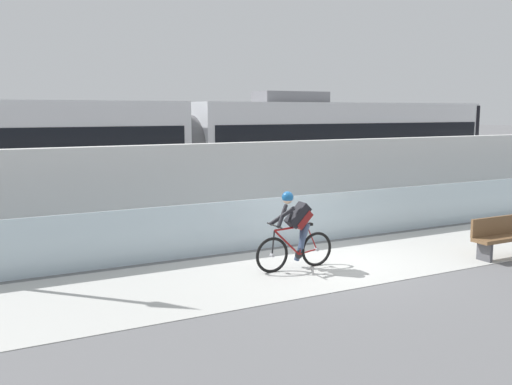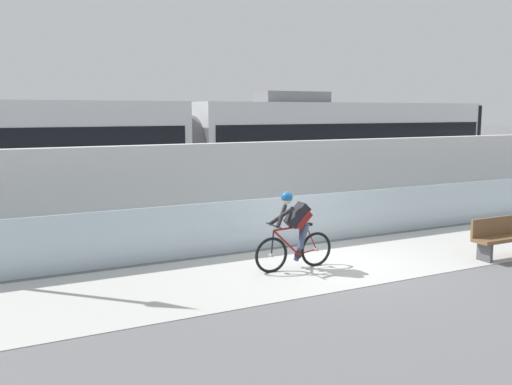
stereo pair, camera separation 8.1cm
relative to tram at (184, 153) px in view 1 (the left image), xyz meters
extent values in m
plane|color=slate|center=(0.65, -6.85, -1.89)|extent=(200.00, 200.00, 0.00)
cube|color=beige|center=(0.65, -6.85, -1.89)|extent=(32.00, 3.20, 0.01)
cube|color=silver|center=(0.65, -5.00, -1.30)|extent=(32.00, 0.05, 1.18)
cube|color=silver|center=(0.65, -3.20, -0.71)|extent=(32.00, 0.36, 2.37)
cube|color=#595654|center=(0.65, -0.72, -1.89)|extent=(32.00, 0.08, 0.01)
cube|color=#595654|center=(0.65, 0.72, -1.89)|extent=(32.00, 0.08, 0.01)
cube|color=#232326|center=(-2.22, 0.00, -1.53)|extent=(1.40, 1.88, 0.20)
cylinder|color=black|center=(-2.22, -0.72, -1.59)|extent=(0.60, 0.10, 0.60)
cylinder|color=black|center=(-2.22, 0.72, -1.59)|extent=(0.60, 0.10, 0.60)
cube|color=silver|center=(5.76, 0.00, 0.01)|extent=(11.00, 2.50, 3.10)
cube|color=black|center=(5.76, 0.00, 0.36)|extent=(10.56, 2.54, 1.04)
cube|color=red|center=(5.76, 0.00, -1.36)|extent=(10.78, 2.53, 0.28)
cube|color=slate|center=(3.78, 0.00, 1.74)|extent=(2.40, 1.10, 0.36)
cube|color=#232326|center=(2.24, 0.00, -1.53)|extent=(1.40, 1.88, 0.20)
cylinder|color=black|center=(2.24, -0.72, -1.59)|extent=(0.60, 0.10, 0.60)
cylinder|color=black|center=(2.24, 0.72, -1.59)|extent=(0.60, 0.10, 0.60)
cube|color=#232326|center=(9.28, 0.00, -1.53)|extent=(1.40, 1.88, 0.20)
cylinder|color=black|center=(9.28, -0.72, -1.59)|extent=(0.60, 0.10, 0.60)
cylinder|color=black|center=(9.28, 0.72, -1.59)|extent=(0.60, 0.10, 0.60)
cube|color=black|center=(11.21, 0.00, 0.01)|extent=(0.16, 2.54, 2.94)
cylinder|color=#59595B|center=(0.01, 0.00, 0.01)|extent=(0.60, 2.30, 2.30)
torus|color=black|center=(-0.75, -6.85, -1.53)|extent=(0.72, 0.06, 0.72)
cylinder|color=#99999E|center=(-0.75, -6.85, -1.53)|extent=(0.07, 0.10, 0.07)
torus|color=black|center=(0.30, -6.85, -1.53)|extent=(0.72, 0.06, 0.72)
cylinder|color=#99999E|center=(0.30, -6.85, -1.53)|extent=(0.07, 0.10, 0.07)
cylinder|color=maroon|center=(-0.41, -6.85, -1.32)|extent=(0.60, 0.04, 0.58)
cylinder|color=maroon|center=(-0.03, -6.85, -1.30)|extent=(0.22, 0.04, 0.59)
cylinder|color=maroon|center=(-0.32, -6.85, -1.03)|extent=(0.76, 0.04, 0.07)
cylinder|color=maroon|center=(0.09, -6.85, -1.56)|extent=(0.43, 0.03, 0.09)
cylinder|color=maroon|center=(0.18, -6.85, -1.27)|extent=(0.27, 0.02, 0.53)
cylinder|color=black|center=(-0.72, -6.85, -1.29)|extent=(0.08, 0.03, 0.49)
cube|color=black|center=(0.06, -6.85, -0.99)|extent=(0.24, 0.10, 0.05)
cylinder|color=black|center=(-0.70, -6.85, -0.94)|extent=(0.03, 0.58, 0.03)
cylinder|color=#262628|center=(-0.12, -6.85, -1.59)|extent=(0.18, 0.02, 0.18)
cube|color=black|center=(-0.16, -6.85, -0.78)|extent=(0.50, 0.28, 0.51)
cube|color=maroon|center=(-0.07, -6.85, -0.87)|extent=(0.38, 0.30, 0.38)
sphere|color=beige|center=(-0.40, -6.85, -0.43)|extent=(0.20, 0.20, 0.20)
sphere|color=#195999|center=(-0.40, -6.85, -0.40)|extent=(0.23, 0.23, 0.23)
cylinder|color=black|center=(-0.52, -6.85, -0.77)|extent=(0.44, 0.41, 0.41)
cylinder|color=black|center=(-0.52, -6.85, -0.77)|extent=(0.44, 0.41, 0.41)
cylinder|color=#384766|center=(-0.05, -6.85, -1.35)|extent=(0.29, 0.33, 0.80)
cylinder|color=#384766|center=(-0.05, -6.85, -1.21)|extent=(0.29, 0.33, 0.54)
cube|color=brown|center=(4.28, -8.20, -1.44)|extent=(1.60, 0.44, 0.08)
cube|color=brown|center=(4.28, -8.00, -1.20)|extent=(1.60, 0.06, 0.40)
cube|color=#4C4C51|center=(3.68, -8.20, -1.69)|extent=(0.08, 0.36, 0.41)
camera|label=1|loc=(-6.07, -16.34, 1.29)|focal=39.72mm
camera|label=2|loc=(-6.00, -16.37, 1.29)|focal=39.72mm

